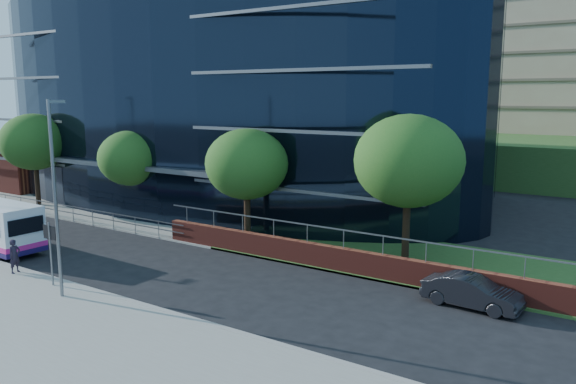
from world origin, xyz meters
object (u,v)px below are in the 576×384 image
Objects in this scene: tree_far_c at (247,164)px; tree_far_d at (408,161)px; brick_pavilion at (24,166)px; tree_far_b at (131,158)px; parked_car at (472,292)px; tree_far_a at (34,142)px; streetlight_east at (55,193)px; pedestrian at (15,256)px; street_sign at (50,240)px.

tree_far_d is (9.00, 1.00, 0.65)m from tree_far_c.
tree_far_c reaches higher than brick_pavilion.
tree_far_b is 23.79m from parked_car.
tree_far_a is 1.82× the size of parked_car.
tree_far_b reaches higher than brick_pavilion.
streetlight_east reaches higher than pedestrian.
tree_far_b is 0.76× the size of streetlight_east.
tree_far_b is at bearing 85.94° from parked_car.
parked_car is (23.29, -3.27, -3.58)m from tree_far_b.
brick_pavilion is at bearing 168.12° from tree_far_b.
parked_car is at bearing -4.75° from tree_far_a.
brick_pavilion is at bearing 150.76° from streetlight_east.
tree_far_b is 0.81× the size of tree_far_d.
pedestrian is (-18.81, -7.73, 0.31)m from parked_car.
street_sign is 13.54m from tree_far_b.
streetlight_east is (9.00, -11.67, 0.23)m from tree_far_b.
tree_far_a is 0.87× the size of streetlight_east.
tree_far_b is 3.81× the size of pedestrian.
pedestrian is (-4.51, 0.67, -3.50)m from streetlight_east.
brick_pavilion is at bearing 84.18° from parked_car.
street_sign is 0.35× the size of streetlight_east.
tree_far_d reaches higher than tree_far_a.
tree_far_d reaches higher than parked_car.
tree_far_b reaches higher than street_sign.
street_sign is at bearing -29.65° from brick_pavilion.
tree_far_a is at bearing 149.54° from streetlight_east.
tree_far_b is at bearing -11.88° from brick_pavilion.
tree_far_a is at bearing -178.03° from tree_far_d.
tree_far_d is 4.69× the size of pedestrian.
tree_far_d is at bearing 52.67° from parked_car.
streetlight_east reaches higher than tree_far_a.
tree_far_a is at bearing 180.00° from tree_far_c.
street_sign is 0.46× the size of tree_far_b.
brick_pavilion is 19.55m from tree_far_b.
tree_far_c is at bearing -2.86° from tree_far_b.
tree_far_a reaches higher than brick_pavilion.
street_sign is at bearing -31.17° from tree_far_a.
tree_far_c is 9.08m from tree_far_d.
tree_far_b is 1.57× the size of parked_car.
street_sign is 17.69m from parked_car.
tree_far_b is at bearing 13.76° from pedestrian.
tree_far_b is 19.03m from tree_far_d.
tree_far_c is at bearing 82.17° from parked_car.
tree_far_c is 12.39m from pedestrian.
brick_pavilion is 1.42× the size of tree_far_b.
tree_far_c is (20.00, 0.00, -0.33)m from tree_far_a.
brick_pavilion is at bearing 174.74° from tree_far_d.
tree_far_a is 22.05m from streetlight_east.
tree_far_c is (10.00, -0.50, 0.33)m from tree_far_b.
streetlight_east is (-1.00, -11.17, -0.10)m from tree_far_c.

